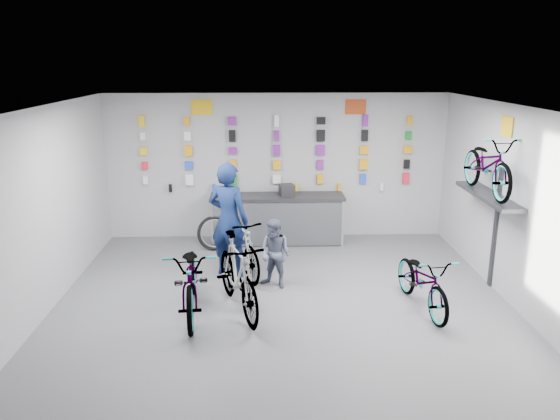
{
  "coord_description": "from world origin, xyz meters",
  "views": [
    {
      "loc": [
        -0.3,
        -7.13,
        3.65
      ],
      "look_at": [
        -0.02,
        1.4,
        1.29
      ],
      "focal_mm": 35.0,
      "sensor_mm": 36.0,
      "label": 1
    }
  ],
  "objects_px": {
    "customer": "(275,254)",
    "counter": "(277,220)",
    "bike_left": "(192,278)",
    "clerk": "(229,220)",
    "bike_center": "(238,275)",
    "bike_right": "(423,281)",
    "bike_service": "(239,245)"
  },
  "relations": [
    {
      "from": "bike_right",
      "to": "bike_service",
      "type": "xyz_separation_m",
      "value": [
        -2.8,
        1.47,
        0.08
      ]
    },
    {
      "from": "bike_left",
      "to": "customer",
      "type": "xyz_separation_m",
      "value": [
        1.25,
        0.91,
        0.04
      ]
    },
    {
      "from": "counter",
      "to": "clerk",
      "type": "relative_size",
      "value": 1.35
    },
    {
      "from": "bike_center",
      "to": "bike_right",
      "type": "bearing_deg",
      "value": -18.71
    },
    {
      "from": "counter",
      "to": "bike_service",
      "type": "bearing_deg",
      "value": -112.59
    },
    {
      "from": "counter",
      "to": "customer",
      "type": "bearing_deg",
      "value": -92.49
    },
    {
      "from": "bike_left",
      "to": "bike_service",
      "type": "xyz_separation_m",
      "value": [
        0.64,
        1.48,
        -0.01
      ]
    },
    {
      "from": "clerk",
      "to": "bike_service",
      "type": "bearing_deg",
      "value": -145.63
    },
    {
      "from": "customer",
      "to": "bike_service",
      "type": "bearing_deg",
      "value": 168.2
    },
    {
      "from": "counter",
      "to": "customer",
      "type": "distance_m",
      "value": 2.27
    },
    {
      "from": "bike_left",
      "to": "bike_center",
      "type": "relative_size",
      "value": 1.07
    },
    {
      "from": "bike_left",
      "to": "clerk",
      "type": "xyz_separation_m",
      "value": [
        0.47,
        1.46,
        0.45
      ]
    },
    {
      "from": "bike_center",
      "to": "clerk",
      "type": "distance_m",
      "value": 1.51
    },
    {
      "from": "bike_left",
      "to": "clerk",
      "type": "relative_size",
      "value": 1.04
    },
    {
      "from": "bike_center",
      "to": "bike_service",
      "type": "distance_m",
      "value": 1.46
    },
    {
      "from": "bike_center",
      "to": "customer",
      "type": "bearing_deg",
      "value": 38.56
    },
    {
      "from": "bike_service",
      "to": "clerk",
      "type": "relative_size",
      "value": 0.89
    },
    {
      "from": "bike_center",
      "to": "bike_right",
      "type": "height_order",
      "value": "bike_center"
    },
    {
      "from": "bike_left",
      "to": "bike_center",
      "type": "bearing_deg",
      "value": -3.88
    },
    {
      "from": "bike_service",
      "to": "customer",
      "type": "height_order",
      "value": "customer"
    },
    {
      "from": "bike_center",
      "to": "bike_right",
      "type": "xyz_separation_m",
      "value": [
        2.76,
        -0.01,
        -0.13
      ]
    },
    {
      "from": "counter",
      "to": "customer",
      "type": "xyz_separation_m",
      "value": [
        -0.1,
        -2.26,
        0.09
      ]
    },
    {
      "from": "bike_center",
      "to": "bike_left",
      "type": "bearing_deg",
      "value": 163.27
    },
    {
      "from": "bike_right",
      "to": "customer",
      "type": "xyz_separation_m",
      "value": [
        -2.19,
        0.9,
        0.13
      ]
    },
    {
      "from": "customer",
      "to": "counter",
      "type": "bearing_deg",
      "value": 118.92
    },
    {
      "from": "bike_center",
      "to": "counter",
      "type": "bearing_deg",
      "value": 59.38
    },
    {
      "from": "bike_left",
      "to": "clerk",
      "type": "bearing_deg",
      "value": 66.48
    },
    {
      "from": "bike_center",
      "to": "bike_service",
      "type": "height_order",
      "value": "bike_center"
    },
    {
      "from": "bike_left",
      "to": "clerk",
      "type": "distance_m",
      "value": 1.6
    },
    {
      "from": "bike_right",
      "to": "clerk",
      "type": "xyz_separation_m",
      "value": [
        -2.97,
        1.45,
        0.55
      ]
    },
    {
      "from": "bike_center",
      "to": "clerk",
      "type": "bearing_deg",
      "value": 79.5
    },
    {
      "from": "clerk",
      "to": "counter",
      "type": "bearing_deg",
      "value": -89.55
    }
  ]
}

